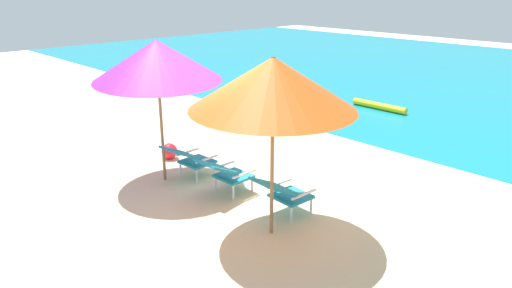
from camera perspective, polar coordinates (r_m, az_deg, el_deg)
The scene contains 8 objects.
ground_plane at distance 10.76m, azimuth 13.95°, elevation 0.57°, with size 40.00×40.00×0.00m, color beige.
swim_buoy at distance 13.29m, azimuth 14.63°, elevation 4.46°, with size 0.18×0.18×1.60m, color yellow.
lounge_chair_left at distance 8.30m, azimuth -8.03°, elevation -1.65°, with size 0.59×0.91×0.68m.
lounge_chair_center at distance 7.63m, azimuth -3.70°, elevation -3.39°, with size 0.56×0.88×0.68m.
lounge_chair_right at distance 6.94m, azimuth 3.25°, elevation -5.76°, with size 0.58×0.90×0.68m.
beach_umbrella_left at distance 7.93m, azimuth -11.85°, elevation 9.84°, with size 2.90×2.89×2.48m.
beach_umbrella_right at distance 5.94m, azimuth 2.07°, elevation 7.27°, with size 2.23×2.23×2.45m.
beach_ball at distance 9.41m, azimuth -10.40°, elevation -0.85°, with size 0.31×0.31×0.31m, color red.
Camera 1 is at (5.35, -4.73, 3.32)m, focal length 33.18 mm.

